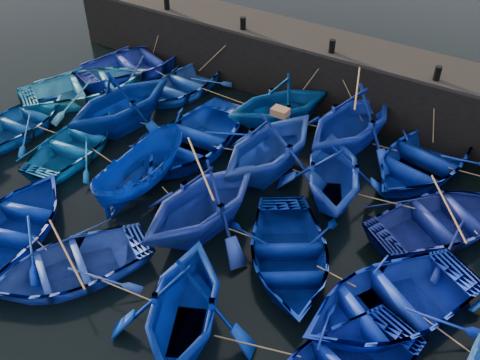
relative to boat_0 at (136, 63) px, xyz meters
The scene contains 30 objects.
ground 11.71m from the boat_0, 42.34° to the right, with size 120.00×120.00×0.00m, color black.
quay_wall 9.06m from the boat_0, 16.87° to the left, with size 26.00×2.50×2.50m, color black.
quay_top 9.25m from the boat_0, 16.87° to the left, with size 26.00×2.50×0.12m, color black.
bollard_0 2.94m from the boat_0, 69.42° to the left, with size 0.24×0.24×0.50m, color black.
bollard_1 5.46m from the boat_0, 20.34° to the left, with size 0.24×0.24×0.50m, color black.
bollard_2 9.11m from the boat_0, 11.26° to the left, with size 0.24×0.24×0.50m, color black.
bollard_3 12.97m from the boat_0, ahead, with size 0.24×0.24×0.50m, color black.
boat_0 is the anchor object (origin of this frame).
boat_1 2.86m from the boat_0, ahead, with size 3.20×4.47×0.93m, color #19459A.
boat_2 7.68m from the boat_0, ahead, with size 3.69×4.28×2.25m, color navy.
boat_3 10.56m from the boat_0, ahead, with size 4.15×4.82×2.53m, color #112DAA.
boat_4 13.22m from the boat_0, ahead, with size 3.77×5.27×1.09m, color navy.
boat_6 2.77m from the boat_0, 96.80° to the right, with size 3.87×5.41×1.12m, color #3789D6.
boat_7 4.54m from the boat_0, 54.55° to the right, with size 4.02×4.67×2.46m, color navy.
boat_8 6.74m from the boat_0, 30.56° to the right, with size 3.88×5.42×1.12m, color #052CAC.
boat_9 9.38m from the boat_0, 19.21° to the right, with size 4.09×4.74×2.50m, color #17389B.
boat_10 11.64m from the boat_0, 15.38° to the right, with size 3.66×4.25×2.23m, color #1334B7.
boat_11 15.00m from the boat_0, 10.61° to the right, with size 3.50×4.90×1.02m, color navy.
boat_13 6.00m from the boat_0, 95.22° to the right, with size 3.10×4.34×0.90m, color navy.
boat_14 6.34m from the boat_0, 68.50° to the right, with size 3.16×4.42×0.92m, color #0A589A.
boat_15 8.43m from the boat_0, 47.24° to the right, with size 1.53×4.07×1.57m, color navy.
boat_16 10.86m from the boat_0, 37.71° to the right, with size 3.99×4.63×2.44m, color navy.
boat_17 13.20m from the boat_0, 29.65° to the right, with size 3.41×4.77×0.99m, color navy.
boat_18 15.90m from the boat_0, 24.63° to the right, with size 3.72×5.20×1.08m, color #0D29CC.
boat_21 10.80m from the boat_0, 68.08° to the right, with size 3.52×4.92×1.02m, color #04249D.
boat_22 12.10m from the boat_0, 57.09° to the right, with size 3.25×4.54×0.94m, color #2040B6.
boat_23 14.36m from the boat_0, 43.62° to the right, with size 3.69×4.28×2.25m, color #0024A1.
wooden_crate 9.85m from the boat_0, 18.62° to the right, with size 0.54×0.39×0.24m, color #8C5D3D.
mooring_ropes 9.03m from the boat_0, 20.21° to the right, with size 17.01×11.82×2.10m.
loose_oars 11.31m from the boat_0, 26.02° to the right, with size 10.43×12.05×1.65m.
Camera 1 is at (7.34, -8.14, 11.58)m, focal length 40.00 mm.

